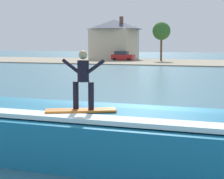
# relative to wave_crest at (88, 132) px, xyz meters

# --- Properties ---
(ground_plane) EXTENTS (260.00, 260.00, 0.00)m
(ground_plane) POSITION_rel_wave_crest_xyz_m (1.76, 1.51, -0.66)
(ground_plane) COLOR #34657B
(wave_crest) EXTENTS (9.48, 4.06, 1.41)m
(wave_crest) POSITION_rel_wave_crest_xyz_m (0.00, 0.00, 0.00)
(wave_crest) COLOR #1A7098
(wave_crest) RESTS_ON ground_plane
(surfboard) EXTENTS (1.97, 1.35, 0.06)m
(surfboard) POSITION_rel_wave_crest_xyz_m (0.08, -0.67, 0.77)
(surfboard) COLOR orange
(surfboard) RESTS_ON wave_crest
(surfer) EXTENTS (1.28, 0.32, 1.63)m
(surfer) POSITION_rel_wave_crest_xyz_m (0.14, -0.61, 1.71)
(surfer) COLOR black
(surfer) RESTS_ON surfboard
(car_near_shore) EXTENTS (4.11, 2.19, 1.86)m
(car_near_shore) POSITION_rel_wave_crest_xyz_m (-18.05, 57.33, 0.28)
(car_near_shore) COLOR red
(car_near_shore) RESTS_ON ground_plane
(house_with_chimney) EXTENTS (11.15, 11.15, 8.41)m
(house_with_chimney) POSITION_rel_wave_crest_xyz_m (-21.51, 62.54, 3.82)
(house_with_chimney) COLOR beige
(house_with_chimney) RESTS_ON ground_plane
(tree_tall_bare) EXTENTS (3.19, 3.19, 7.04)m
(tree_tall_bare) POSITION_rel_wave_crest_xyz_m (-10.96, 57.77, 4.73)
(tree_tall_bare) COLOR brown
(tree_tall_bare) RESTS_ON ground_plane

